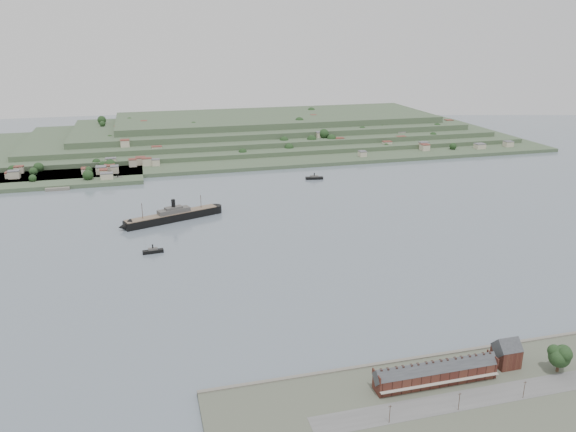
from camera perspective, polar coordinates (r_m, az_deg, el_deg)
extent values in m
plane|color=slate|center=(400.78, 4.30, -3.06)|extent=(1400.00, 1400.00, 0.00)
cube|color=#4C5142|center=(252.04, 19.04, -18.09)|extent=(220.00, 80.00, 2.00)
cube|color=slate|center=(278.76, 14.58, -13.69)|extent=(220.00, 2.00, 2.60)
cube|color=#595959|center=(255.37, 18.30, -17.18)|extent=(140.00, 12.00, 0.10)
cube|color=#421D17|center=(258.42, 14.74, -15.41)|extent=(55.00, 8.00, 7.00)
cube|color=#313338|center=(256.52, 14.80, -14.76)|extent=(55.60, 8.15, 8.15)
cube|color=#AEA99A|center=(255.32, 15.27, -16.05)|extent=(55.00, 1.60, 0.25)
cube|color=#421D17|center=(244.96, 8.98, -15.78)|extent=(0.50, 8.40, 3.00)
cube|color=#421D17|center=(269.37, 20.07, -13.34)|extent=(0.50, 8.40, 3.00)
cube|color=#311F1B|center=(246.18, 10.21, -15.27)|extent=(0.90, 1.40, 3.20)
cube|color=#311F1B|center=(248.29, 11.41, -15.03)|extent=(0.90, 1.40, 3.20)
cube|color=#311F1B|center=(254.02, 14.29, -14.43)|extent=(0.90, 1.40, 3.20)
cube|color=#311F1B|center=(256.48, 15.40, -14.18)|extent=(0.90, 1.40, 3.20)
cube|color=#311F1B|center=(263.03, 18.07, -13.57)|extent=(0.90, 1.40, 3.20)
cube|color=#311F1B|center=(265.80, 19.10, -13.33)|extent=(0.90, 1.40, 3.20)
cube|color=#421D17|center=(279.20, 21.26, -13.13)|extent=(10.00, 10.00, 9.00)
cube|color=#313338|center=(276.96, 21.37, -12.33)|extent=(10.40, 10.18, 10.18)
cube|color=#354A31|center=(736.67, -4.88, 7.12)|extent=(760.00, 260.00, 4.00)
cube|color=#354A31|center=(763.52, -3.73, 7.89)|extent=(680.00, 220.00, 5.00)
cube|color=#354A31|center=(779.94, -2.86, 8.55)|extent=(600.00, 200.00, 6.00)
cube|color=#354A31|center=(796.47, -2.03, 9.24)|extent=(520.00, 180.00, 7.00)
cube|color=#354A31|center=(813.11, -1.23, 9.98)|extent=(440.00, 160.00, 8.00)
cube|color=#354A31|center=(623.38, -21.43, 3.78)|extent=(150.00, 90.00, 4.00)
cube|color=slate|center=(583.78, -22.31, 2.68)|extent=(22.00, 14.00, 2.80)
cube|color=black|center=(459.77, -11.68, -0.13)|extent=(76.60, 35.72, 6.04)
cone|color=black|center=(447.39, -16.24, -1.02)|extent=(13.22, 13.22, 10.35)
cylinder|color=black|center=(475.00, -7.39, 0.72)|extent=(10.35, 10.35, 6.04)
cube|color=brown|center=(458.75, -11.71, 0.26)|extent=(74.69, 34.33, 0.52)
cube|color=#4A4845|center=(458.79, -11.53, 0.53)|extent=(26.98, 15.97, 3.45)
cube|color=#4A4845|center=(458.09, -11.55, 0.80)|extent=(15.02, 10.31, 2.16)
cylinder|color=black|center=(457.12, -11.57, 1.19)|extent=(3.10, 3.10, 7.76)
cylinder|color=#3B291B|center=(448.90, -14.58, 0.41)|extent=(0.43, 0.43, 13.80)
cylinder|color=#3B291B|center=(467.17, -8.84, 1.40)|extent=(0.43, 0.43, 12.07)
cube|color=black|center=(398.06, -13.55, -3.53)|extent=(14.38, 4.90, 2.26)
cube|color=#4A4845|center=(397.45, -13.57, -3.30)|extent=(6.58, 3.52, 1.69)
cylinder|color=black|center=(396.77, -13.59, -3.05)|extent=(0.94, 0.94, 3.30)
cube|color=black|center=(595.19, -16.88, 3.56)|extent=(21.00, 10.43, 2.70)
cube|color=#4A4845|center=(594.70, -16.89, 3.74)|extent=(9.93, 6.60, 2.02)
cylinder|color=black|center=(594.16, -16.91, 3.95)|extent=(1.12, 1.12, 3.93)
cube|color=black|center=(576.84, 2.68, 3.87)|extent=(18.45, 7.65, 2.39)
cube|color=#4A4845|center=(576.39, 2.69, 4.04)|extent=(8.57, 5.16, 1.79)
cylinder|color=black|center=(575.90, 2.69, 4.23)|extent=(0.99, 0.99, 3.48)
cylinder|color=#3B291B|center=(284.55, 25.73, -13.58)|extent=(1.26, 1.26, 5.25)
sphere|color=black|center=(282.21, 25.86, -12.76)|extent=(9.45, 9.45, 9.45)
sphere|color=black|center=(283.96, 26.17, -12.36)|extent=(7.35, 7.35, 7.35)
sphere|color=black|center=(279.69, 25.75, -12.91)|extent=(6.72, 6.72, 6.72)
sphere|color=black|center=(279.81, 26.33, -12.49)|extent=(6.30, 6.30, 6.30)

